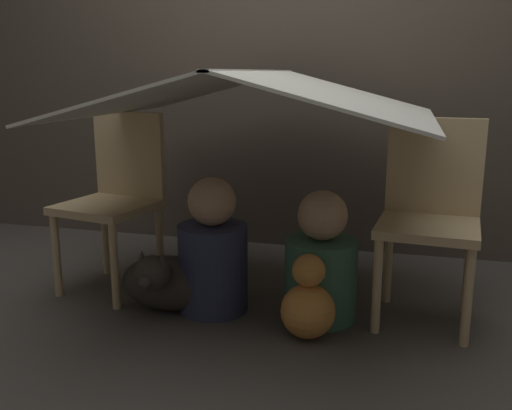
{
  "coord_description": "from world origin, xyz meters",
  "views": [
    {
      "loc": [
        0.6,
        -2.16,
        1.01
      ],
      "look_at": [
        0.0,
        0.15,
        0.46
      ],
      "focal_mm": 40.0,
      "sensor_mm": 36.0,
      "label": 1
    }
  ],
  "objects": [
    {
      "name": "ground_plane",
      "position": [
        0.0,
        0.0,
        0.0
      ],
      "size": [
        8.8,
        8.8,
        0.0
      ],
      "primitive_type": "plane",
      "color": "#47423D"
    },
    {
      "name": "sheet_canopy",
      "position": [
        0.0,
        0.15,
        0.93
      ],
      "size": [
        1.43,
        1.28,
        0.2
      ],
      "color": "silver"
    },
    {
      "name": "wall_back",
      "position": [
        0.0,
        1.08,
        1.25
      ],
      "size": [
        7.0,
        0.05,
        2.5
      ],
      "color": "#4C4238",
      "rests_on": "ground_plane"
    },
    {
      "name": "person_front",
      "position": [
        -0.17,
        0.05,
        0.25
      ],
      "size": [
        0.3,
        0.3,
        0.59
      ],
      "color": "#2D3351",
      "rests_on": "ground_plane"
    },
    {
      "name": "chair_left",
      "position": [
        -0.7,
        0.21,
        0.46
      ],
      "size": [
        0.46,
        0.46,
        0.83
      ],
      "rotation": [
        0.0,
        0.0,
        -0.2
      ],
      "color": "#D1B27F",
      "rests_on": "ground_plane"
    },
    {
      "name": "plush_toy",
      "position": [
        0.28,
        -0.11,
        0.14
      ],
      "size": [
        0.21,
        0.21,
        0.34
      ],
      "color": "#D88C3F",
      "rests_on": "ground_plane"
    },
    {
      "name": "chair_right",
      "position": [
        0.72,
        0.22,
        0.46
      ],
      "size": [
        0.43,
        0.43,
        0.83
      ],
      "rotation": [
        0.0,
        0.0,
        -0.1
      ],
      "color": "#D1B27F",
      "rests_on": "ground_plane"
    },
    {
      "name": "person_second",
      "position": [
        0.3,
        0.08,
        0.23
      ],
      "size": [
        0.3,
        0.3,
        0.55
      ],
      "color": "#38664C",
      "rests_on": "ground_plane"
    },
    {
      "name": "dog",
      "position": [
        -0.35,
        -0.02,
        0.14
      ],
      "size": [
        0.43,
        0.38,
        0.32
      ],
      "color": "#332D28",
      "rests_on": "ground_plane"
    }
  ]
}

